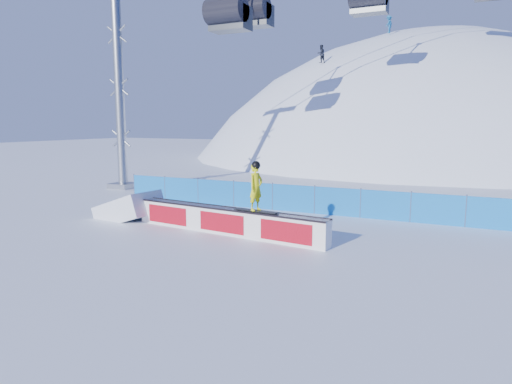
% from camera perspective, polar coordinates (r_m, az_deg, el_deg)
% --- Properties ---
extents(ground, '(160.00, 160.00, 0.00)m').
position_cam_1_polar(ground, '(15.64, 5.51, -5.94)').
color(ground, silver).
rests_on(ground, ground).
extents(snow_hill, '(64.00, 64.00, 64.00)m').
position_cam_1_polar(snow_hill, '(60.56, 19.58, -13.10)').
color(snow_hill, white).
rests_on(snow_hill, ground).
extents(safety_fence, '(22.05, 0.05, 1.30)m').
position_cam_1_polar(safety_fence, '(19.71, 10.09, -1.20)').
color(safety_fence, blue).
rests_on(safety_fence, ground).
extents(rail_box, '(7.93, 1.45, 0.95)m').
position_cam_1_polar(rail_box, '(16.31, -3.81, -3.62)').
color(rail_box, white).
rests_on(rail_box, ground).
extents(snow_ramp, '(2.85, 1.97, 1.67)m').
position_cam_1_polar(snow_ramp, '(19.68, -15.54, -3.19)').
color(snow_ramp, silver).
rests_on(snow_ramp, ground).
extents(snowboarder, '(1.67, 0.66, 1.72)m').
position_cam_1_polar(snowboarder, '(15.37, -0.00, 0.67)').
color(snowboarder, black).
rests_on(snowboarder, rail_box).
extents(distant_skiers, '(20.59, 6.76, 6.03)m').
position_cam_1_polar(distant_skiers, '(45.03, 21.06, 17.41)').
color(distant_skiers, black).
rests_on(distant_skiers, ground).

